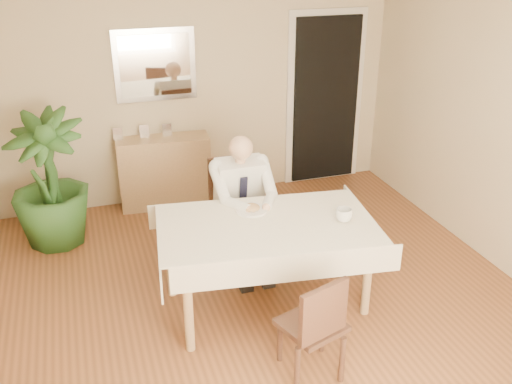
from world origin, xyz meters
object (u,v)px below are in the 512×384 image
object	(u,v)px
chair_far	(236,202)
potted_palm	(49,180)
dining_table	(267,233)
chair_near	(316,324)
coffee_mug	(344,215)
seated_man	(245,200)
sideboard	(165,172)

from	to	relation	value
chair_far	potted_palm	distance (m)	1.81
dining_table	chair_near	size ratio (longest dim) A/B	2.26
dining_table	chair_near	bearing A→B (deg)	-80.49
chair_near	coffee_mug	world-z (taller)	coffee_mug
dining_table	coffee_mug	distance (m)	0.62
seated_man	sideboard	distance (m)	1.65
chair_near	potted_palm	xyz separation A→B (m)	(-1.67, 2.56, 0.21)
chair_far	seated_man	distance (m)	0.33
potted_palm	seated_man	bearing A→B (deg)	-32.51
chair_far	coffee_mug	world-z (taller)	chair_far
seated_man	sideboard	world-z (taller)	seated_man
chair_far	chair_near	xyz separation A→B (m)	(0.03, -1.81, -0.08)
chair_far	chair_near	bearing A→B (deg)	-87.03
coffee_mug	potted_palm	distance (m)	2.86
coffee_mug	seated_man	bearing A→B (deg)	128.66
dining_table	coffee_mug	size ratio (longest dim) A/B	13.73
sideboard	dining_table	bearing A→B (deg)	-73.43
dining_table	chair_far	distance (m)	0.90
coffee_mug	chair_near	bearing A→B (deg)	-125.70
chair_far	coffee_mug	bearing A→B (deg)	-58.32
chair_near	seated_man	xyz separation A→B (m)	(-0.03, 1.51, 0.24)
chair_near	seated_man	bearing A→B (deg)	73.04
chair_near	sideboard	xyz separation A→B (m)	(-0.49, 3.07, -0.06)
dining_table	potted_palm	xyz separation A→B (m)	(-1.64, 1.64, -0.00)
chair_far	seated_man	size ratio (longest dim) A/B	0.76
chair_far	potted_palm	bearing A→B (deg)	157.25
sideboard	potted_palm	world-z (taller)	potted_palm
seated_man	potted_palm	size ratio (longest dim) A/B	0.93
chair_far	coffee_mug	xyz separation A→B (m)	(0.59, -1.03, 0.27)
chair_far	sideboard	distance (m)	1.35
dining_table	seated_man	xyz separation A→B (m)	(-0.00, 0.59, 0.02)
sideboard	chair_near	bearing A→B (deg)	-76.32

